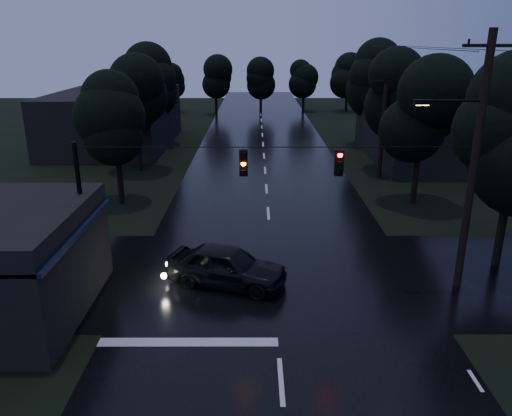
{
  "coord_description": "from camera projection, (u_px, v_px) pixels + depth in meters",
  "views": [
    {
      "loc": [
        -0.76,
        -7.31,
        9.62
      ],
      "look_at": [
        -0.73,
        12.59,
        2.86
      ],
      "focal_mm": 35.0,
      "sensor_mm": 36.0,
      "label": 1
    }
  ],
  "objects": [
    {
      "name": "main_road",
      "position": [
        265.0,
        171.0,
        38.42
      ],
      "size": [
        12.0,
        120.0,
        0.02
      ],
      "primitive_type": "cube",
      "color": "black",
      "rests_on": "ground"
    },
    {
      "name": "cross_street",
      "position": [
        273.0,
        275.0,
        21.38
      ],
      "size": [
        60.0,
        9.0,
        0.02
      ],
      "primitive_type": "cube",
      "color": "black",
      "rests_on": "ground"
    },
    {
      "name": "building_far_right",
      "position": [
        432.0,
        133.0,
        41.52
      ],
      "size": [
        10.0,
        14.0,
        4.4
      ],
      "primitive_type": "cube",
      "color": "black",
      "rests_on": "ground"
    },
    {
      "name": "building_far_left",
      "position": [
        115.0,
        119.0,
        47.06
      ],
      "size": [
        10.0,
        16.0,
        5.0
      ],
      "primitive_type": "cube",
      "color": "black",
      "rests_on": "ground"
    },
    {
      "name": "utility_pole_main",
      "position": [
        472.0,
        161.0,
        18.75
      ],
      "size": [
        3.5,
        0.3,
        10.0
      ],
      "color": "black",
      "rests_on": "ground"
    },
    {
      "name": "utility_pole_far",
      "position": [
        383.0,
        124.0,
        35.29
      ],
      "size": [
        2.0,
        0.3,
        7.5
      ],
      "color": "black",
      "rests_on": "ground"
    },
    {
      "name": "anchor_pole_left",
      "position": [
        83.0,
        218.0,
        19.45
      ],
      "size": [
        0.18,
        0.18,
        6.0
      ],
      "primitive_type": "cylinder",
      "color": "black",
      "rests_on": "ground"
    },
    {
      "name": "span_signals",
      "position": [
        290.0,
        162.0,
        18.74
      ],
      "size": [
        15.0,
        0.37,
        1.12
      ],
      "color": "black",
      "rests_on": "ground"
    },
    {
      "name": "tree_left_a",
      "position": [
        114.0,
        118.0,
        29.15
      ],
      "size": [
        3.92,
        3.92,
        8.26
      ],
      "color": "black",
      "rests_on": "ground"
    },
    {
      "name": "tree_left_b",
      "position": [
        135.0,
        96.0,
        36.6
      ],
      "size": [
        4.2,
        4.2,
        8.85
      ],
      "color": "black",
      "rests_on": "ground"
    },
    {
      "name": "tree_left_c",
      "position": [
        153.0,
        80.0,
        45.95
      ],
      "size": [
        4.48,
        4.48,
        9.44
      ],
      "color": "black",
      "rests_on": "ground"
    },
    {
      "name": "tree_right_a",
      "position": [
        422.0,
        111.0,
        29.05
      ],
      "size": [
        4.2,
        4.2,
        8.85
      ],
      "color": "black",
      "rests_on": "ground"
    },
    {
      "name": "tree_right_b",
      "position": [
        396.0,
        91.0,
        36.51
      ],
      "size": [
        4.48,
        4.48,
        9.44
      ],
      "color": "black",
      "rests_on": "ground"
    },
    {
      "name": "tree_right_c",
      "position": [
        374.0,
        76.0,
        45.86
      ],
      "size": [
        4.76,
        4.76,
        10.03
      ],
      "color": "black",
      "rests_on": "ground"
    },
    {
      "name": "car",
      "position": [
        227.0,
        266.0,
        20.35
      ],
      "size": [
        5.29,
        3.45,
        1.67
      ],
      "primitive_type": "imported",
      "rotation": [
        0.0,
        0.0,
        1.24
      ],
      "color": "black",
      "rests_on": "ground"
    }
  ]
}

